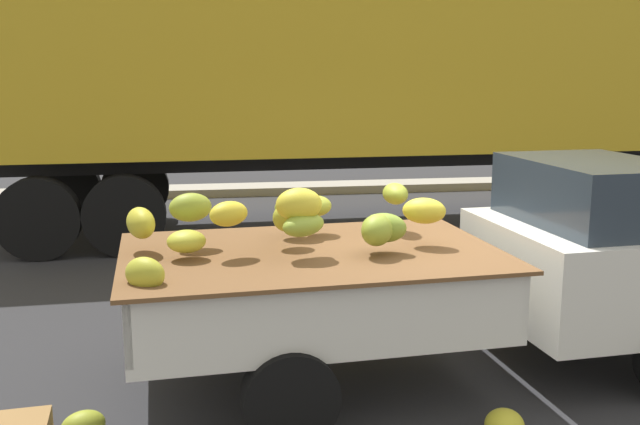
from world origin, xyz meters
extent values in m
plane|color=#28282B|center=(0.00, 0.00, 0.00)|extent=(220.00, 220.00, 0.00)
cube|color=gray|center=(0.00, 8.82, 0.08)|extent=(80.00, 0.80, 0.16)
cube|color=silver|center=(1.19, -0.12, 0.79)|extent=(2.07, 1.84, 0.78)
cube|color=#28333D|center=(0.99, -0.13, 1.44)|extent=(1.18, 1.58, 0.52)
cube|color=silver|center=(-1.37, -0.29, 0.58)|extent=(2.80, 1.89, 0.08)
cube|color=silver|center=(-1.43, 0.53, 0.84)|extent=(2.68, 0.24, 0.44)
cube|color=silver|center=(-1.31, -1.12, 0.84)|extent=(2.68, 0.24, 0.44)
cube|color=silver|center=(-0.06, -0.20, 0.84)|extent=(0.17, 1.71, 0.44)
cube|color=silver|center=(-2.68, -0.39, 0.84)|extent=(0.17, 1.71, 0.44)
cube|color=#B21914|center=(-1.43, 0.56, 0.80)|extent=(2.57, 0.19, 0.07)
cube|color=brown|center=(-1.37, -0.29, 1.07)|extent=(2.92, 2.02, 0.03)
ellipsoid|color=#8EA12E|center=(-2.25, -0.07, 1.40)|extent=(0.37, 0.29, 0.22)
ellipsoid|color=olive|center=(-1.44, 0.14, 1.33)|extent=(0.38, 0.33, 0.16)
ellipsoid|color=#8AA230|center=(-1.46, -0.52, 1.33)|extent=(0.41, 0.38, 0.16)
ellipsoid|color=gold|center=(-2.61, -0.17, 1.31)|extent=(0.30, 0.40, 0.23)
ellipsoid|color=gold|center=(-1.98, -0.40, 1.40)|extent=(0.36, 0.32, 0.18)
ellipsoid|color=yellow|center=(-1.48, -0.47, 1.47)|extent=(0.35, 0.27, 0.24)
ellipsoid|color=olive|center=(-0.92, -0.52, 1.28)|extent=(0.35, 0.38, 0.23)
ellipsoid|color=olive|center=(-0.85, -0.45, 1.27)|extent=(0.39, 0.32, 0.22)
ellipsoid|color=#A7AB2D|center=(-1.52, -0.18, 1.32)|extent=(0.32, 0.28, 0.23)
ellipsoid|color=#A3AF32|center=(-1.25, 0.24, 1.32)|extent=(0.36, 0.34, 0.17)
ellipsoid|color=yellow|center=(-0.50, -0.29, 1.36)|extent=(0.40, 0.35, 0.20)
ellipsoid|color=#95A42E|center=(-0.58, 0.22, 1.41)|extent=(0.23, 0.36, 0.17)
ellipsoid|color=#ACAC2C|center=(-2.53, -0.97, 1.15)|extent=(0.34, 0.32, 0.22)
ellipsoid|color=gold|center=(-2.28, -0.42, 1.22)|extent=(0.29, 0.26, 0.16)
cylinder|color=black|center=(1.18, 0.71, 0.32)|extent=(0.65, 0.24, 0.64)
cylinder|color=black|center=(-1.74, 0.51, 0.32)|extent=(0.65, 0.24, 0.64)
cylinder|color=black|center=(-1.63, -1.14, 0.32)|extent=(0.65, 0.24, 0.64)
cube|color=gold|center=(0.35, 5.42, 2.60)|extent=(12.07, 2.87, 2.70)
cube|color=black|center=(0.35, 5.42, 1.10)|extent=(11.05, 0.74, 0.30)
cylinder|color=black|center=(-3.28, 6.50, 0.54)|extent=(1.09, 0.33, 1.08)
cylinder|color=black|center=(-3.21, 4.11, 0.54)|extent=(1.09, 0.33, 1.08)
cylinder|color=black|center=(-4.36, 6.47, 0.54)|extent=(1.09, 0.33, 1.08)
cylinder|color=black|center=(-4.29, 4.07, 0.54)|extent=(1.09, 0.33, 1.08)
cylinder|color=#38383A|center=(3.65, 5.52, 0.62)|extent=(0.18, 0.18, 1.25)
ellipsoid|color=gold|center=(-0.23, -1.33, 0.10)|extent=(0.37, 0.38, 0.21)
camera|label=1|loc=(-2.13, -5.45, 2.40)|focal=40.23mm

